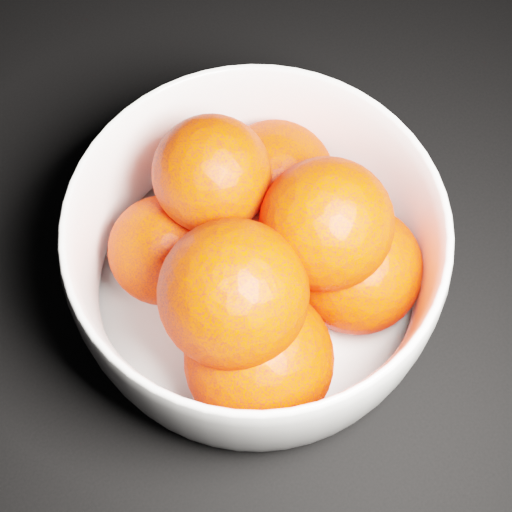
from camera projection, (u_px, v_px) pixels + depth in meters
bowl at (256, 260)px, 0.49m from camera, size 0.25×0.25×0.12m
orange_pile at (268, 259)px, 0.47m from camera, size 0.19×0.20×0.15m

